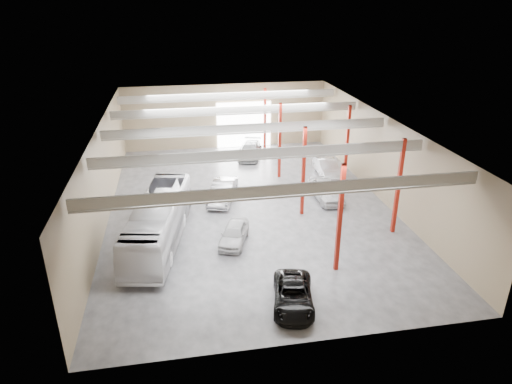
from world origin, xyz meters
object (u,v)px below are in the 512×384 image
object	(u,v)px
car_row_b	(223,192)
car_row_c	(250,150)
coach_bus	(159,221)
black_sedan	(293,295)
car_row_a	(234,234)
car_right_near	(327,168)
car_right_far	(326,190)

from	to	relation	value
car_row_b	car_row_c	size ratio (longest dim) A/B	0.97
coach_bus	black_sedan	size ratio (longest dim) A/B	2.51
coach_bus	car_row_a	xyz separation A→B (m)	(5.02, -0.95, -0.94)
black_sedan	car_right_near	xyz separation A→B (m)	(8.02, 18.51, 0.15)
black_sedan	car_right_far	size ratio (longest dim) A/B	0.97
car_row_c	car_right_near	distance (m)	9.02
car_right_near	car_row_b	bearing A→B (deg)	-156.42
car_row_b	coach_bus	bearing A→B (deg)	-111.55
black_sedan	coach_bus	bearing A→B (deg)	143.07
coach_bus	black_sedan	world-z (taller)	coach_bus
car_row_a	car_right_near	world-z (taller)	car_right_near
car_row_c	car_right_near	xyz separation A→B (m)	(6.26, -6.49, 0.04)
car_row_a	car_right_near	bearing A→B (deg)	66.42
car_row_b	car_right_far	size ratio (longest dim) A/B	1.04
car_row_c	car_right_far	size ratio (longest dim) A/B	1.07
coach_bus	car_row_c	xyz separation A→B (m)	(9.05, 16.60, -0.88)
coach_bus	car_right_near	size ratio (longest dim) A/B	2.43
black_sedan	car_row_a	size ratio (longest dim) A/B	1.15
car_row_b	car_right_far	bearing A→B (deg)	9.90
car_row_a	car_row_c	xyz separation A→B (m)	(4.04, 17.55, 0.06)
black_sedan	car_row_c	size ratio (longest dim) A/B	0.90
coach_bus	black_sedan	bearing A→B (deg)	-38.16
car_row_a	car_row_c	world-z (taller)	car_row_c
car_row_c	car_row_b	bearing A→B (deg)	-94.18
car_right_near	car_right_far	size ratio (longest dim) A/B	1.00
black_sedan	car_row_b	world-z (taller)	car_row_b
coach_bus	car_right_far	distance (m)	14.42
coach_bus	car_right_near	world-z (taller)	coach_bus
car_row_a	car_right_far	distance (m)	10.34
black_sedan	car_row_a	xyz separation A→B (m)	(-2.28, 7.45, 0.04)
coach_bus	car_row_c	distance (m)	18.93
coach_bus	car_right_near	xyz separation A→B (m)	(15.32, 10.10, -0.83)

